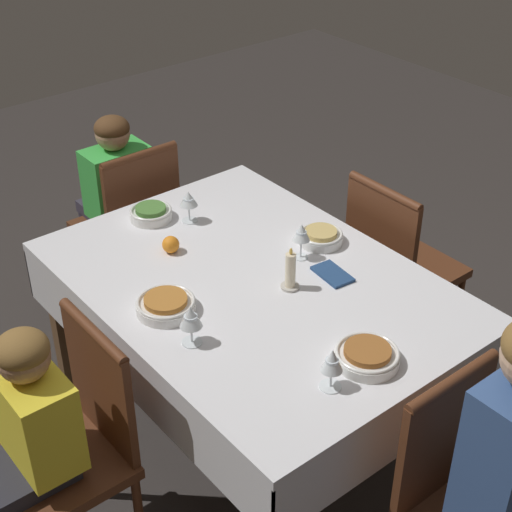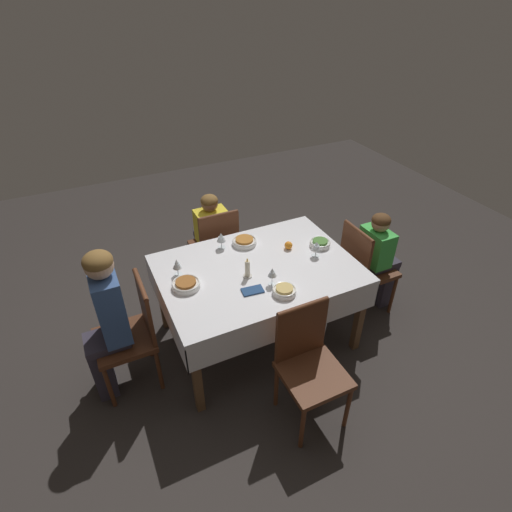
{
  "view_description": "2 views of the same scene",
  "coord_description": "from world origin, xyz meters",
  "px_view_note": "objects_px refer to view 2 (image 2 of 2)",
  "views": [
    {
      "loc": [
        -1.85,
        1.48,
        2.42
      ],
      "look_at": [
        -0.06,
        0.03,
        0.92
      ],
      "focal_mm": 55.0,
      "sensor_mm": 36.0,
      "label": 1
    },
    {
      "loc": [
        -1.11,
        -2.29,
        2.66
      ],
      "look_at": [
        -0.0,
        0.02,
        0.87
      ],
      "focal_mm": 28.0,
      "sensor_mm": 36.0,
      "label": 2
    }
  ],
  "objects_px": {
    "chair_north": "(216,245)",
    "chair_east": "(363,266)",
    "wine_glass_west": "(177,264)",
    "orange_fruit": "(288,245)",
    "dining_table": "(258,276)",
    "bowl_west": "(186,284)",
    "chair_west": "(133,330)",
    "wine_glass_east": "(316,246)",
    "napkin_red_folded": "(253,290)",
    "wine_glass_south": "(272,273)",
    "bowl_south": "(284,291)",
    "wine_glass_north": "(221,238)",
    "chair_south": "(309,361)",
    "bowl_east": "(320,243)",
    "candle_centerpiece": "(247,270)",
    "person_child_green": "(379,257)",
    "person_adult_denim": "(106,318)",
    "bowl_north": "(244,241)",
    "person_child_yellow": "(210,234)"
  },
  "relations": [
    {
      "from": "chair_north",
      "to": "chair_east",
      "type": "bearing_deg",
      "value": 140.88
    },
    {
      "from": "wine_glass_west",
      "to": "orange_fruit",
      "type": "relative_size",
      "value": 2.17
    },
    {
      "from": "wine_glass_west",
      "to": "dining_table",
      "type": "bearing_deg",
      "value": -16.4
    },
    {
      "from": "chair_north",
      "to": "bowl_west",
      "type": "distance_m",
      "value": 0.99
    },
    {
      "from": "chair_west",
      "to": "chair_north",
      "type": "distance_m",
      "value": 1.25
    },
    {
      "from": "wine_glass_east",
      "to": "napkin_red_folded",
      "type": "distance_m",
      "value": 0.69
    },
    {
      "from": "chair_west",
      "to": "wine_glass_south",
      "type": "bearing_deg",
      "value": 76.92
    },
    {
      "from": "wine_glass_east",
      "to": "napkin_red_folded",
      "type": "bearing_deg",
      "value": -164.38
    },
    {
      "from": "orange_fruit",
      "to": "bowl_south",
      "type": "bearing_deg",
      "value": -122.14
    },
    {
      "from": "chair_north",
      "to": "wine_glass_north",
      "type": "xyz_separation_m",
      "value": [
        -0.09,
        -0.42,
        0.36
      ]
    },
    {
      "from": "chair_south",
      "to": "wine_glass_north",
      "type": "height_order",
      "value": "chair_south"
    },
    {
      "from": "chair_west",
      "to": "wine_glass_east",
      "type": "height_order",
      "value": "chair_west"
    },
    {
      "from": "chair_north",
      "to": "bowl_south",
      "type": "relative_size",
      "value": 5.32
    },
    {
      "from": "wine_glass_west",
      "to": "napkin_red_folded",
      "type": "height_order",
      "value": "wine_glass_west"
    },
    {
      "from": "chair_north",
      "to": "napkin_red_folded",
      "type": "bearing_deg",
      "value": 84.71
    },
    {
      "from": "chair_north",
      "to": "orange_fruit",
      "type": "height_order",
      "value": "chair_north"
    },
    {
      "from": "chair_north",
      "to": "wine_glass_west",
      "type": "xyz_separation_m",
      "value": [
        -0.53,
        -0.63,
        0.35
      ]
    },
    {
      "from": "bowl_east",
      "to": "wine_glass_east",
      "type": "relative_size",
      "value": 1.28
    },
    {
      "from": "chair_west",
      "to": "candle_centerpiece",
      "type": "relative_size",
      "value": 5.44
    },
    {
      "from": "chair_west",
      "to": "bowl_south",
      "type": "distance_m",
      "value": 1.16
    },
    {
      "from": "chair_south",
      "to": "person_child_green",
      "type": "distance_m",
      "value": 1.4
    },
    {
      "from": "chair_west",
      "to": "candle_centerpiece",
      "type": "xyz_separation_m",
      "value": [
        0.91,
        -0.08,
        0.32
      ]
    },
    {
      "from": "wine_glass_south",
      "to": "bowl_east",
      "type": "bearing_deg",
      "value": 25.14
    },
    {
      "from": "bowl_west",
      "to": "orange_fruit",
      "type": "distance_m",
      "value": 0.94
    },
    {
      "from": "person_adult_denim",
      "to": "person_child_green",
      "type": "relative_size",
      "value": 1.22
    },
    {
      "from": "orange_fruit",
      "to": "wine_glass_west",
      "type": "bearing_deg",
      "value": 177.15
    },
    {
      "from": "bowl_north",
      "to": "wine_glass_south",
      "type": "distance_m",
      "value": 0.6
    },
    {
      "from": "wine_glass_west",
      "to": "wine_glass_north",
      "type": "xyz_separation_m",
      "value": [
        0.44,
        0.21,
        0.0
      ]
    },
    {
      "from": "chair_north",
      "to": "person_adult_denim",
      "type": "height_order",
      "value": "person_adult_denim"
    },
    {
      "from": "napkin_red_folded",
      "to": "person_child_yellow",
      "type": "bearing_deg",
      "value": 85.44
    },
    {
      "from": "chair_west",
      "to": "chair_east",
      "type": "bearing_deg",
      "value": 87.65
    },
    {
      "from": "candle_centerpiece",
      "to": "bowl_west",
      "type": "bearing_deg",
      "value": 170.32
    },
    {
      "from": "wine_glass_south",
      "to": "napkin_red_folded",
      "type": "bearing_deg",
      "value": -176.25
    },
    {
      "from": "bowl_south",
      "to": "chair_south",
      "type": "bearing_deg",
      "value": -94.54
    },
    {
      "from": "wine_glass_east",
      "to": "wine_glass_south",
      "type": "xyz_separation_m",
      "value": [
        -0.5,
        -0.17,
        0.01
      ]
    },
    {
      "from": "person_child_green",
      "to": "bowl_north",
      "type": "relative_size",
      "value": 4.87
    },
    {
      "from": "wine_glass_south",
      "to": "napkin_red_folded",
      "type": "height_order",
      "value": "wine_glass_south"
    },
    {
      "from": "chair_east",
      "to": "orange_fruit",
      "type": "relative_size",
      "value": 13.75
    },
    {
      "from": "chair_south",
      "to": "wine_glass_south",
      "type": "relative_size",
      "value": 6.21
    },
    {
      "from": "bowl_north",
      "to": "bowl_east",
      "type": "bearing_deg",
      "value": -27.91
    },
    {
      "from": "chair_south",
      "to": "orange_fruit",
      "type": "distance_m",
      "value": 1.04
    },
    {
      "from": "wine_glass_east",
      "to": "orange_fruit",
      "type": "relative_size",
      "value": 2.04
    },
    {
      "from": "person_adult_denim",
      "to": "chair_east",
      "type": "bearing_deg",
      "value": 87.81
    },
    {
      "from": "chair_north",
      "to": "chair_west",
      "type": "bearing_deg",
      "value": 39.75
    },
    {
      "from": "wine_glass_west",
      "to": "wine_glass_east",
      "type": "bearing_deg",
      "value": -12.26
    },
    {
      "from": "chair_south",
      "to": "bowl_east",
      "type": "height_order",
      "value": "chair_south"
    },
    {
      "from": "bowl_west",
      "to": "bowl_east",
      "type": "relative_size",
      "value": 1.19
    },
    {
      "from": "person_adult_denim",
      "to": "wine_glass_south",
      "type": "height_order",
      "value": "person_adult_denim"
    },
    {
      "from": "chair_east",
      "to": "orange_fruit",
      "type": "distance_m",
      "value": 0.76
    },
    {
      "from": "bowl_west",
      "to": "bowl_south",
      "type": "bearing_deg",
      "value": -31.26
    }
  ]
}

